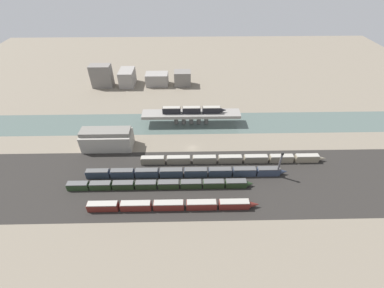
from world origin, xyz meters
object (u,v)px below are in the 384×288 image
at_px(train_on_bridge, 194,110).
at_px(signal_tower, 279,165).
at_px(train_yard_near, 173,205).
at_px(warehouse_building, 107,139).
at_px(train_yard_mid, 160,185).
at_px(train_yard_outer, 233,159).
at_px(train_yard_far, 186,172).

bearing_deg(train_on_bridge, signal_tower, -50.04).
bearing_deg(signal_tower, train_yard_near, -159.73).
bearing_deg(warehouse_building, train_yard_mid, -44.56).
height_order(train_on_bridge, warehouse_building, train_on_bridge).
distance_m(train_yard_mid, train_yard_outer, 37.53).
distance_m(train_yard_outer, signal_tower, 21.93).
height_order(train_yard_mid, train_yard_far, train_yard_far).
bearing_deg(train_yard_outer, signal_tower, -27.12).
bearing_deg(train_yard_mid, train_yard_far, 31.56).
bearing_deg(train_on_bridge, train_yard_near, -99.22).
bearing_deg(train_on_bridge, train_yard_mid, -107.47).
xyz_separation_m(train_yard_near, train_yard_far, (5.48, 18.38, 0.18)).
distance_m(train_on_bridge, train_yard_outer, 39.80).
distance_m(train_yard_far, signal_tower, 42.06).
bearing_deg(train_yard_near, warehouse_building, 131.09).
relative_size(train_yard_mid, warehouse_building, 3.19).
distance_m(warehouse_building, signal_tower, 85.40).
bearing_deg(train_yard_outer, train_on_bridge, 117.70).
relative_size(train_on_bridge, train_yard_far, 0.40).
xyz_separation_m(train_on_bridge, signal_tower, (37.20, -44.39, -2.17)).
distance_m(train_yard_near, train_yard_far, 19.18).
height_order(train_yard_mid, train_yard_outer, train_yard_outer).
distance_m(train_yard_mid, signal_tower, 53.67).
height_order(train_yard_near, train_yard_outer, train_yard_outer).
xyz_separation_m(train_yard_mid, signal_tower, (53.07, 6.01, 5.27)).
distance_m(train_on_bridge, train_yard_near, 63.06).
relative_size(train_on_bridge, train_yard_mid, 0.45).
bearing_deg(signal_tower, train_yard_far, 178.72).
xyz_separation_m(train_yard_mid, train_yard_far, (11.31, 6.95, 0.34)).
relative_size(train_yard_near, train_yard_far, 0.75).
xyz_separation_m(warehouse_building, signal_tower, (82.29, -22.77, 1.75)).
height_order(train_yard_far, warehouse_building, warehouse_building).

